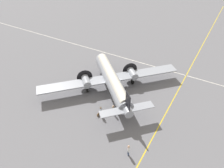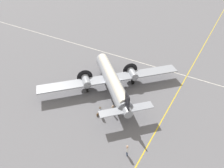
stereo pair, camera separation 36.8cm
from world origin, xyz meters
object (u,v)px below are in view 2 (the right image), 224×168
at_px(ramp_agent, 100,110).
at_px(airliner_main, 111,79).
at_px(crew_foreground, 127,149).
at_px(suitcase_upright_spare, 98,115).
at_px(passenger_boarding, 113,109).
at_px(suitcase_near_door, 102,114).

bearing_deg(ramp_agent, airliner_main, -1.51).
bearing_deg(crew_foreground, suitcase_upright_spare, 24.71).
xyz_separation_m(airliner_main, suitcase_upright_spare, (6.48, 1.45, -2.17)).
distance_m(passenger_boarding, suitcase_near_door, 1.89).
relative_size(suitcase_near_door, suitcase_upright_spare, 1.04).
relative_size(ramp_agent, suitcase_near_door, 3.42).
bearing_deg(ramp_agent, suitcase_near_door, -49.64).
bearing_deg(ramp_agent, passenger_boarding, -65.14).
bearing_deg(crew_foreground, passenger_boarding, 7.82).
height_order(airliner_main, ramp_agent, airliner_main).
height_order(airliner_main, suitcase_near_door, airliner_main).
distance_m(ramp_agent, suitcase_near_door, 0.89).
xyz_separation_m(passenger_boarding, ramp_agent, (1.30, -1.41, 0.05)).
relative_size(passenger_boarding, suitcase_upright_spare, 3.51).
height_order(crew_foreground, suitcase_upright_spare, crew_foreground).
xyz_separation_m(airliner_main, passenger_boarding, (4.99, 3.25, -1.34)).
xyz_separation_m(ramp_agent, suitcase_upright_spare, (0.19, -0.38, -0.87)).
bearing_deg(ramp_agent, crew_foreground, -139.36).
distance_m(airliner_main, passenger_boarding, 6.10).
height_order(suitcase_near_door, suitcase_upright_spare, suitcase_near_door).
bearing_deg(passenger_boarding, suitcase_near_door, 64.06).
distance_m(crew_foreground, suitcase_upright_spare, 8.07).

